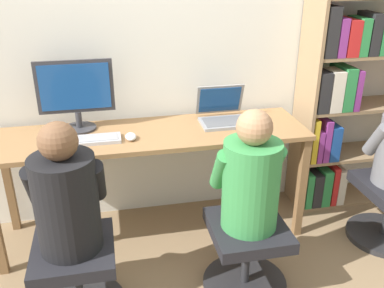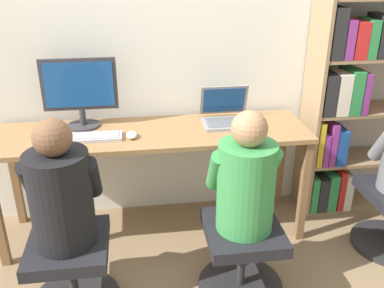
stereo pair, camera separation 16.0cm
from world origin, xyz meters
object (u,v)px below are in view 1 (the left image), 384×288
Objects in this scene: keyboard at (83,140)px; office_chair_right at (246,252)px; desktop_monitor at (76,94)px; person_at_laptop at (251,178)px; bookshelf at (346,104)px; laptop at (223,115)px; person_at_monitor at (66,196)px; office_chair_left at (77,275)px.

office_chair_right is (0.87, -0.58, -0.53)m from keyboard.
desktop_monitor is at bearing 138.32° from office_chair_right.
bookshelf reaches higher than person_at_laptop.
person_at_monitor reaches higher than laptop.
keyboard is at bearing -173.94° from bookshelf.
office_chair_right is at bearing -41.68° from desktop_monitor.
keyboard is 0.29× the size of bookshelf.
bookshelf is (0.99, 0.78, 0.56)m from office_chair_right.
bookshelf is at bearing 2.31° from laptop.
keyboard is 0.67× the size of person_at_laptop.
laptop is at bearing -3.56° from desktop_monitor.
keyboard is 1.05m from person_at_laptop.
bookshelf reaches higher than keyboard.
office_chair_right is at bearing -90.00° from person_at_laptop.
person_at_monitor is at bearing -143.77° from laptop.
office_chair_left is 1.06m from person_at_laptop.
keyboard is 0.79m from office_chair_left.
person_at_laptop reaches higher than office_chair_right.
desktop_monitor is 0.71× the size of person_at_laptop.
person_at_laptop is (0.87, -0.58, -0.05)m from keyboard.
laptop is 1.24m from person_at_monitor.
laptop is 1.36m from office_chair_left.
keyboard is at bearing 146.54° from person_at_laptop.
laptop is 0.94m from keyboard.
desktop_monitor is 0.97m from laptop.
office_chair_left is at bearing -143.57° from laptop.
person_at_monitor reaches higher than person_at_laptop.
office_chair_right is 0.48m from person_at_laptop.
desktop_monitor reaches higher than keyboard.
desktop_monitor reaches higher than person_at_monitor.
office_chair_left is 0.32× the size of bookshelf.
bookshelf reaches higher than laptop.
person_at_monitor is (-0.95, 0.01, 0.49)m from office_chair_right.
laptop is 0.66× the size of office_chair_right.
desktop_monitor is 0.70× the size of person_at_monitor.
desktop_monitor is 1.46× the size of laptop.
person_at_laptop is at bearing -0.26° from person_at_monitor.
keyboard is at bearing 82.60° from office_chair_left.
desktop_monitor is at bearing 86.54° from person_at_monitor.
office_chair_right is at bearing -0.57° from person_at_monitor.
desktop_monitor is 1.10m from office_chair_left.
office_chair_right is at bearing -33.69° from keyboard.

